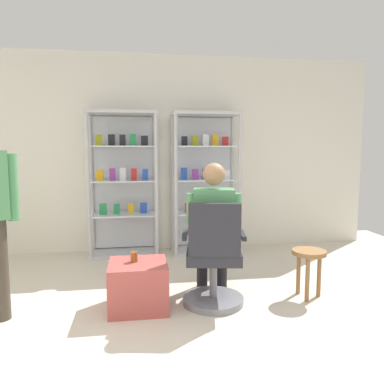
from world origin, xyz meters
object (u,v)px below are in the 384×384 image
object	(u,v)px
display_cabinet_left	(123,183)
display_cabinet_right	(204,182)
seated_shopkeeper	(213,225)
wooden_stool	(309,260)
tea_glass	(134,257)
storage_crate	(138,285)
office_chair	(214,263)

from	to	relation	value
display_cabinet_left	display_cabinet_right	xyz separation A→B (m)	(1.10, 0.00, -0.00)
seated_shopkeeper	wooden_stool	bearing A→B (deg)	-6.40
display_cabinet_right	tea_glass	size ratio (longest dim) A/B	20.79
storage_crate	wooden_stool	size ratio (longest dim) A/B	1.11
wooden_stool	display_cabinet_right	bearing A→B (deg)	110.91
display_cabinet_right	office_chair	size ratio (longest dim) A/B	1.98
display_cabinet_right	tea_glass	bearing A→B (deg)	-118.61
office_chair	storage_crate	size ratio (longest dim) A/B	1.88
display_cabinet_right	tea_glass	world-z (taller)	display_cabinet_right
wooden_stool	office_chair	bearing A→B (deg)	-176.39
seated_shopkeeper	wooden_stool	xyz separation A→B (m)	(0.91, -0.10, -0.35)
display_cabinet_right	storage_crate	bearing A→B (deg)	-117.40
display_cabinet_left	tea_glass	world-z (taller)	display_cabinet_left
display_cabinet_left	tea_glass	size ratio (longest dim) A/B	20.79
office_chair	display_cabinet_right	bearing A→B (deg)	82.07
display_cabinet_left	wooden_stool	xyz separation A→B (m)	(1.78, -1.78, -0.61)
display_cabinet_right	seated_shopkeeper	bearing A→B (deg)	-97.74
display_cabinet_right	seated_shopkeeper	world-z (taller)	display_cabinet_right
display_cabinet_right	storage_crate	distance (m)	2.15
office_chair	wooden_stool	xyz separation A→B (m)	(0.94, 0.06, -0.03)
display_cabinet_right	storage_crate	size ratio (longest dim) A/B	3.72
display_cabinet_right	display_cabinet_left	bearing A→B (deg)	-179.95
tea_glass	seated_shopkeeper	bearing A→B (deg)	6.38
display_cabinet_right	seated_shopkeeper	distance (m)	1.71
office_chair	tea_glass	world-z (taller)	office_chair
display_cabinet_right	storage_crate	world-z (taller)	display_cabinet_right
office_chair	storage_crate	xyz separation A→B (m)	(-0.67, 0.05, -0.18)
seated_shopkeeper	tea_glass	xyz separation A→B (m)	(-0.73, -0.08, -0.25)
office_chair	tea_glass	xyz separation A→B (m)	(-0.70, 0.08, 0.07)
display_cabinet_left	wooden_stool	distance (m)	2.59
seated_shopkeeper	wooden_stool	distance (m)	0.98
storage_crate	wooden_stool	distance (m)	1.61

